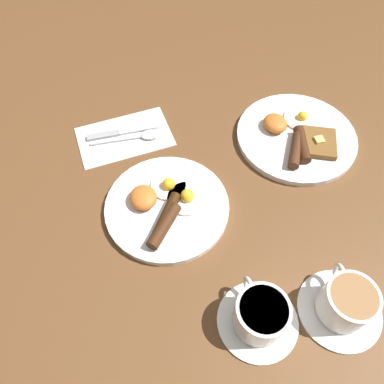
{
  "coord_description": "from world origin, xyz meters",
  "views": [
    {
      "loc": [
        0.4,
        -0.08,
        0.67
      ],
      "look_at": [
        -0.01,
        0.06,
        0.03
      ],
      "focal_mm": 35.0,
      "sensor_mm": 36.0,
      "label": 1
    }
  ],
  "objects_px": {
    "knife": "(119,132)",
    "spoon": "(143,136)",
    "breakfast_plate_near": "(166,206)",
    "teacup_far": "(345,303)",
    "breakfast_plate_far": "(297,136)",
    "teacup_near": "(260,315)"
  },
  "relations": [
    {
      "from": "breakfast_plate_far",
      "to": "knife",
      "type": "xyz_separation_m",
      "value": [
        -0.15,
        -0.39,
        -0.0
      ]
    },
    {
      "from": "breakfast_plate_near",
      "to": "teacup_far",
      "type": "xyz_separation_m",
      "value": [
        0.3,
        0.23,
        0.02
      ]
    },
    {
      "from": "breakfast_plate_near",
      "to": "breakfast_plate_far",
      "type": "distance_m",
      "value": 0.36
    },
    {
      "from": "teacup_near",
      "to": "teacup_far",
      "type": "xyz_separation_m",
      "value": [
        0.03,
        0.15,
        0.0
      ]
    },
    {
      "from": "breakfast_plate_near",
      "to": "teacup_near",
      "type": "xyz_separation_m",
      "value": [
        0.27,
        0.08,
        0.02
      ]
    },
    {
      "from": "breakfast_plate_near",
      "to": "knife",
      "type": "relative_size",
      "value": 1.48
    },
    {
      "from": "breakfast_plate_near",
      "to": "breakfast_plate_far",
      "type": "bearing_deg",
      "value": 104.1
    },
    {
      "from": "breakfast_plate_far",
      "to": "knife",
      "type": "relative_size",
      "value": 1.62
    },
    {
      "from": "breakfast_plate_far",
      "to": "teacup_near",
      "type": "xyz_separation_m",
      "value": [
        0.36,
        -0.26,
        0.02
      ]
    },
    {
      "from": "knife",
      "to": "spoon",
      "type": "relative_size",
      "value": 1.05
    },
    {
      "from": "breakfast_plate_near",
      "to": "teacup_far",
      "type": "relative_size",
      "value": 1.74
    },
    {
      "from": "knife",
      "to": "breakfast_plate_near",
      "type": "bearing_deg",
      "value": -74.02
    },
    {
      "from": "spoon",
      "to": "knife",
      "type": "bearing_deg",
      "value": 156.77
    },
    {
      "from": "breakfast_plate_near",
      "to": "teacup_far",
      "type": "distance_m",
      "value": 0.38
    },
    {
      "from": "teacup_near",
      "to": "knife",
      "type": "distance_m",
      "value": 0.53
    },
    {
      "from": "breakfast_plate_far",
      "to": "knife",
      "type": "height_order",
      "value": "breakfast_plate_far"
    },
    {
      "from": "breakfast_plate_far",
      "to": "knife",
      "type": "distance_m",
      "value": 0.42
    },
    {
      "from": "teacup_far",
      "to": "spoon",
      "type": "xyz_separation_m",
      "value": [
        -0.51,
        -0.23,
        -0.03
      ]
    },
    {
      "from": "breakfast_plate_far",
      "to": "teacup_near",
      "type": "relative_size",
      "value": 1.98
    },
    {
      "from": "breakfast_plate_near",
      "to": "spoon",
      "type": "distance_m",
      "value": 0.21
    },
    {
      "from": "knife",
      "to": "spoon",
      "type": "bearing_deg",
      "value": -25.6
    },
    {
      "from": "breakfast_plate_far",
      "to": "breakfast_plate_near",
      "type": "bearing_deg",
      "value": -75.9
    }
  ]
}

